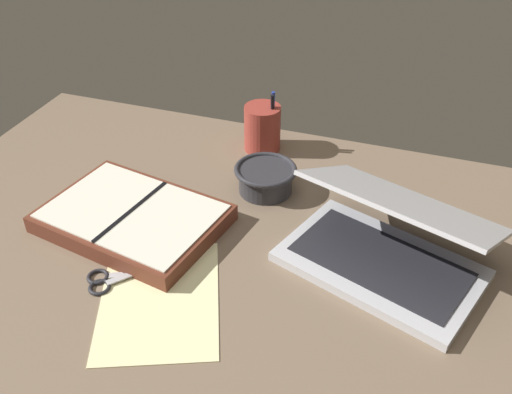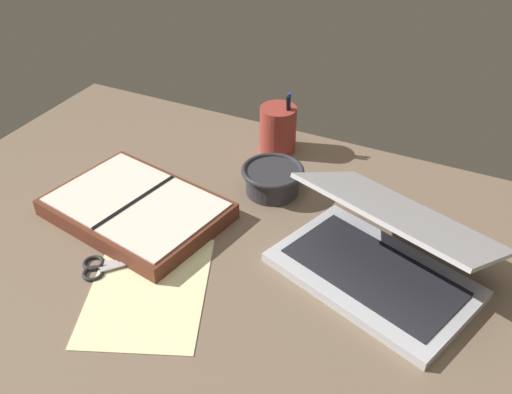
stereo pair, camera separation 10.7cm
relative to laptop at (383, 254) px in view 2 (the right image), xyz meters
The scene contains 7 objects.
desk_top 28.31cm from the laptop, 160.80° to the right, with size 140.00×100.00×2.00cm, color #75604C.
laptop is the anchor object (origin of this frame).
bowl 31.18cm from the laptop, 152.09° to the left, with size 13.21×13.21×5.77cm.
pen_cup 45.46cm from the laptop, 137.52° to the left, with size 8.47×8.47×14.86cm.
planner 48.56cm from the laptop, behind, with size 37.21×29.34×3.86cm.
scissors 49.36cm from the laptop, 155.62° to the right, with size 12.93×11.42×0.80cm.
paper_sheet_front 40.77cm from the laptop, 148.34° to the right, with size 19.69×27.12×0.16cm, color #F4EFB2.
Camera 2 is at (38.81, -66.55, 72.22)cm, focal length 40.00 mm.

